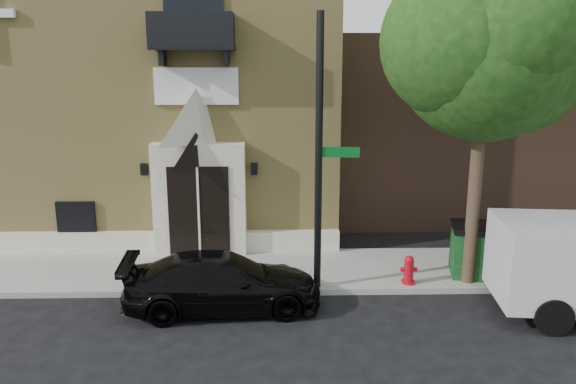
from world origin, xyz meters
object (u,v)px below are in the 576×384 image
(fire_hydrant, at_px, (409,270))
(pedestrian_far, at_px, (574,245))
(black_sedan, at_px, (223,282))
(street_sign, at_px, (320,155))
(pedestrian_near, at_px, (575,242))
(dumpster, at_px, (492,251))

(fire_hydrant, bearing_deg, pedestrian_far, 7.98)
(black_sedan, relative_size, street_sign, 0.69)
(black_sedan, height_order, pedestrian_near, pedestrian_near)
(street_sign, xyz_separation_m, dumpster, (4.53, 0.62, -2.61))
(street_sign, distance_m, dumpster, 5.27)
(black_sedan, relative_size, fire_hydrant, 6.15)
(black_sedan, relative_size, pedestrian_near, 2.41)
(dumpster, bearing_deg, black_sedan, -155.61)
(street_sign, bearing_deg, pedestrian_far, 13.37)
(fire_hydrant, distance_m, dumpster, 2.33)
(pedestrian_near, height_order, pedestrian_far, pedestrian_near)
(street_sign, relative_size, pedestrian_near, 3.50)
(fire_hydrant, xyz_separation_m, dumpster, (2.25, 0.48, 0.32))
(black_sedan, height_order, dumpster, dumpster)
(street_sign, distance_m, pedestrian_near, 7.05)
(dumpster, xyz_separation_m, pedestrian_near, (2.09, -0.11, 0.26))
(pedestrian_far, bearing_deg, pedestrian_near, 156.62)
(street_sign, bearing_deg, fire_hydrant, 10.31)
(black_sedan, xyz_separation_m, street_sign, (2.26, 0.90, 2.78))
(pedestrian_far, bearing_deg, black_sedan, 100.24)
(street_sign, relative_size, dumpster, 2.92)
(fire_hydrant, relative_size, dumpster, 0.33)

